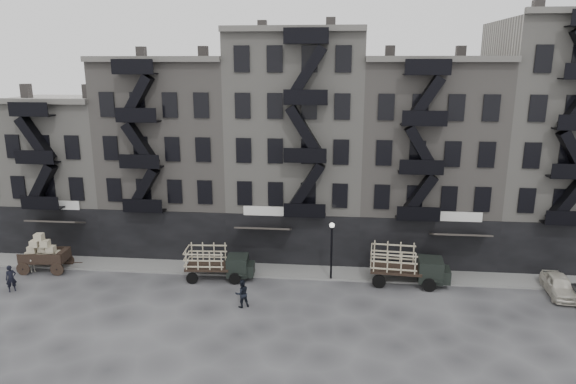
# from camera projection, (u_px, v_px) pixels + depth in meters

# --- Properties ---
(ground) EXTENTS (140.00, 140.00, 0.00)m
(ground) POSITION_uv_depth(u_px,v_px,m) (285.00, 295.00, 34.09)
(ground) COLOR #38383A
(ground) RESTS_ON ground
(sidewalk) EXTENTS (55.00, 2.50, 0.15)m
(sidewalk) POSITION_uv_depth(u_px,v_px,m) (290.00, 271.00, 37.68)
(sidewalk) COLOR slate
(sidewalk) RESTS_ON ground
(building_west) EXTENTS (10.00, 11.35, 13.20)m
(building_west) POSITION_uv_depth(u_px,v_px,m) (66.00, 170.00, 44.03)
(building_west) COLOR gray
(building_west) RESTS_ON ground
(building_midwest) EXTENTS (10.00, 11.35, 16.20)m
(building_midwest) POSITION_uv_depth(u_px,v_px,m) (178.00, 154.00, 42.67)
(building_midwest) COLOR slate
(building_midwest) RESTS_ON ground
(building_center) EXTENTS (10.00, 11.35, 18.20)m
(building_center) POSITION_uv_depth(u_px,v_px,m) (298.00, 145.00, 41.43)
(building_center) COLOR gray
(building_center) RESTS_ON ground
(building_mideast) EXTENTS (10.00, 11.35, 16.20)m
(building_mideast) POSITION_uv_depth(u_px,v_px,m) (423.00, 159.00, 40.70)
(building_mideast) COLOR slate
(building_mideast) RESTS_ON ground
(building_east) EXTENTS (10.00, 11.35, 19.20)m
(building_east) POSITION_uv_depth(u_px,v_px,m) (557.00, 142.00, 39.34)
(building_east) COLOR gray
(building_east) RESTS_ON ground
(lamp_post) EXTENTS (0.36, 0.36, 4.28)m
(lamp_post) POSITION_uv_depth(u_px,v_px,m) (332.00, 243.00, 35.60)
(lamp_post) COLOR black
(lamp_post) RESTS_ON ground
(horse) EXTENTS (1.92, 1.19, 1.51)m
(horse) POSITION_uv_depth(u_px,v_px,m) (26.00, 262.00, 37.56)
(horse) COLOR silver
(horse) RESTS_ON ground
(wagon) EXTENTS (3.58, 2.11, 2.92)m
(wagon) POSITION_uv_depth(u_px,v_px,m) (43.00, 249.00, 37.59)
(wagon) COLOR black
(wagon) RESTS_ON ground
(stake_truck_west) EXTENTS (4.89, 2.27, 2.40)m
(stake_truck_west) POSITION_uv_depth(u_px,v_px,m) (218.00, 261.00, 36.25)
(stake_truck_west) COLOR black
(stake_truck_west) RESTS_ON ground
(stake_truck_east) EXTENTS (5.48, 2.57, 2.68)m
(stake_truck_east) POSITION_uv_depth(u_px,v_px,m) (407.00, 263.00, 35.39)
(stake_truck_east) COLOR black
(stake_truck_east) RESTS_ON ground
(car_east) EXTENTS (1.85, 4.08, 1.36)m
(car_east) POSITION_uv_depth(u_px,v_px,m) (559.00, 285.00, 33.90)
(car_east) COLOR beige
(car_east) RESTS_ON ground
(pedestrian_west) EXTENTS (0.79, 0.77, 1.84)m
(pedestrian_west) POSITION_uv_depth(u_px,v_px,m) (11.00, 279.00, 34.37)
(pedestrian_west) COLOR black
(pedestrian_west) RESTS_ON ground
(pedestrian_mid) EXTENTS (1.11, 1.03, 1.83)m
(pedestrian_mid) POSITION_uv_depth(u_px,v_px,m) (242.00, 293.00, 32.19)
(pedestrian_mid) COLOR black
(pedestrian_mid) RESTS_ON ground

